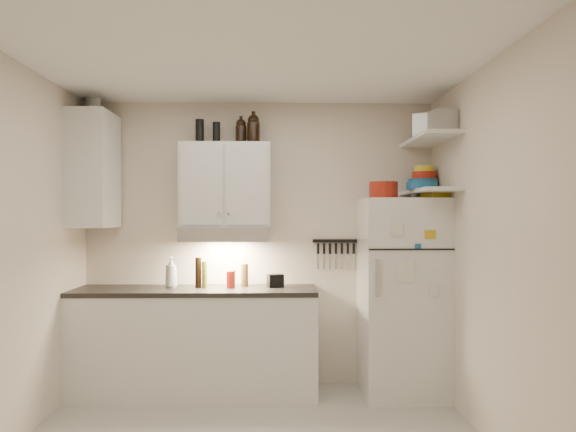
{
  "coord_description": "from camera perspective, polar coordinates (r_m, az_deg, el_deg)",
  "views": [
    {
      "loc": [
        0.16,
        -3.7,
        1.54
      ],
      "look_at": [
        0.25,
        0.9,
        1.55
      ],
      "focal_mm": 35.0,
      "sensor_mm": 36.0,
      "label": 1
    }
  ],
  "objects": [
    {
      "name": "soap_bottle",
      "position": [
        5.05,
        -11.79,
        -5.43
      ],
      "size": [
        0.13,
        0.13,
        0.31
      ],
      "primitive_type": "imported",
      "rotation": [
        0.0,
        0.0,
        -0.1
      ],
      "color": "white",
      "rests_on": "countertop"
    },
    {
      "name": "growler_b",
      "position": [
        5.1,
        -3.53,
        8.83
      ],
      "size": [
        0.12,
        0.12,
        0.27
      ],
      "primitive_type": null,
      "rotation": [
        0.0,
        0.0,
        0.1
      ],
      "color": "black",
      "rests_on": "upper_cabinet"
    },
    {
      "name": "vinegar_bottle",
      "position": [
        5.01,
        -9.1,
        -5.7
      ],
      "size": [
        0.06,
        0.06,
        0.27
      ],
      "primitive_type": "cylinder",
      "rotation": [
        0.0,
        0.0,
        0.04
      ],
      "color": "black",
      "rests_on": "countertop"
    },
    {
      "name": "book_stack",
      "position": [
        4.92,
        14.89,
        2.24
      ],
      "size": [
        0.23,
        0.28,
        0.08
      ],
      "primitive_type": "cube",
      "rotation": [
        0.0,
        0.0,
        0.14
      ],
      "color": "gold",
      "rests_on": "fridge"
    },
    {
      "name": "upper_cabinet",
      "position": [
        5.06,
        -6.35,
        3.11
      ],
      "size": [
        0.8,
        0.33,
        0.75
      ],
      "primitive_type": "cube",
      "color": "white",
      "rests_on": "back_wall"
    },
    {
      "name": "fridge",
      "position": [
        5.03,
        11.53,
        -8.01
      ],
      "size": [
        0.7,
        0.68,
        1.7
      ],
      "primitive_type": "cube",
      "color": "white",
      "rests_on": "floor"
    },
    {
      "name": "bowl_yellow",
      "position": [
        5.19,
        13.65,
        4.67
      ],
      "size": [
        0.17,
        0.17,
        0.05
      ],
      "primitive_type": "cylinder",
      "color": "yellow",
      "rests_on": "bowl_orange"
    },
    {
      "name": "side_jar",
      "position": [
        5.37,
        -19.17,
        10.54
      ],
      "size": [
        0.16,
        0.16,
        0.17
      ],
      "primitive_type": "cylinder",
      "rotation": [
        0.0,
        0.0,
        0.41
      ],
      "color": "silver",
      "rests_on": "side_cabinet"
    },
    {
      "name": "left_wall",
      "position": [
        4.11,
        -26.71,
        -3.47
      ],
      "size": [
        0.02,
        3.0,
        2.6
      ],
      "primitive_type": "cube",
      "color": "beige",
      "rests_on": "ground"
    },
    {
      "name": "ceiling",
      "position": [
        3.85,
        -3.6,
        16.0
      ],
      "size": [
        3.2,
        3.0,
        0.02
      ],
      "primitive_type": "cube",
      "color": "white",
      "rests_on": "ground"
    },
    {
      "name": "tin_a",
      "position": [
        4.9,
        13.8,
        8.9
      ],
      "size": [
        0.24,
        0.23,
        0.19
      ],
      "primitive_type": "cube",
      "rotation": [
        0.0,
        0.0,
        -0.43
      ],
      "color": "#AAAAAD",
      "rests_on": "shelf_hi"
    },
    {
      "name": "plates",
      "position": [
        4.87,
        13.44,
        3.03
      ],
      "size": [
        0.3,
        0.3,
        0.06
      ],
      "primitive_type": "cylinder",
      "rotation": [
        0.0,
        0.0,
        -0.19
      ],
      "color": "#185788",
      "rests_on": "shelf_lo"
    },
    {
      "name": "pepper_mill",
      "position": [
        5.05,
        -4.43,
        -6.02
      ],
      "size": [
        0.07,
        0.07,
        0.2
      ],
      "primitive_type": "cylinder",
      "rotation": [
        0.0,
        0.0,
        0.16
      ],
      "color": "brown",
      "rests_on": "countertop"
    },
    {
      "name": "thermos_b",
      "position": [
        5.16,
        -8.96,
        8.47
      ],
      "size": [
        0.08,
        0.08,
        0.22
      ],
      "primitive_type": "cylinder",
      "rotation": [
        0.0,
        0.0,
        0.08
      ],
      "color": "black",
      "rests_on": "upper_cabinet"
    },
    {
      "name": "back_wall",
      "position": [
        5.21,
        -2.88,
        -2.76
      ],
      "size": [
        3.2,
        0.02,
        2.6
      ],
      "primitive_type": "cube",
      "color": "beige",
      "rests_on": "ground"
    },
    {
      "name": "base_cabinet",
      "position": [
        5.07,
        -9.38,
        -12.65
      ],
      "size": [
        2.1,
        0.6,
        0.88
      ],
      "primitive_type": "cube",
      "color": "white",
      "rests_on": "floor"
    },
    {
      "name": "red_jar",
      "position": [
        4.95,
        -5.85,
        -6.46
      ],
      "size": [
        0.09,
        0.09,
        0.15
      ],
      "primitive_type": "cylinder",
      "rotation": [
        0.0,
        0.0,
        -0.35
      ],
      "color": "maroon",
      "rests_on": "countertop"
    },
    {
      "name": "tin_b",
      "position": [
        4.71,
        15.44,
        9.22
      ],
      "size": [
        0.21,
        0.21,
        0.18
      ],
      "primitive_type": "cube",
      "rotation": [
        0.0,
        0.0,
        0.2
      ],
      "color": "#AAAAAD",
      "rests_on": "shelf_hi"
    },
    {
      "name": "growler_a",
      "position": [
        5.15,
        -4.8,
        8.57
      ],
      "size": [
        0.12,
        0.12,
        0.23
      ],
      "primitive_type": null,
      "rotation": [
        0.0,
        0.0,
        -0.22
      ],
      "color": "black",
      "rests_on": "upper_cabinet"
    },
    {
      "name": "oil_bottle",
      "position": [
        4.99,
        -8.48,
        -5.91
      ],
      "size": [
        0.05,
        0.05,
        0.23
      ],
      "primitive_type": "cylinder",
      "rotation": [
        0.0,
        0.0,
        -0.24
      ],
      "color": "#606318",
      "rests_on": "countertop"
    },
    {
      "name": "spice_jar",
      "position": [
        5.01,
        12.71,
        2.24
      ],
      "size": [
        0.06,
        0.06,
        0.09
      ],
      "primitive_type": "cylinder",
      "rotation": [
        0.0,
        0.0,
        0.18
      ],
      "color": "silver",
      "rests_on": "fridge"
    },
    {
      "name": "range_hood",
      "position": [
        4.99,
        -6.41,
        -1.84
      ],
      "size": [
        0.76,
        0.46,
        0.12
      ],
      "primitive_type": "cube",
      "color": "silver",
      "rests_on": "back_wall"
    },
    {
      "name": "countertop",
      "position": [
        4.99,
        -9.37,
        -7.49
      ],
      "size": [
        2.1,
        0.62,
        0.04
      ],
      "primitive_type": "cube",
      "color": "black",
      "rests_on": "base_cabinet"
    },
    {
      "name": "side_cabinet",
      "position": [
        5.17,
        -19.16,
        4.44
      ],
      "size": [
        0.33,
        0.55,
        1.0
      ],
      "primitive_type": "cube",
      "color": "white",
      "rests_on": "left_wall"
    },
    {
      "name": "clear_bottle",
      "position": [
        4.97,
        -5.67,
        -6.37
      ],
      "size": [
        0.07,
        0.07,
        0.16
      ],
      "primitive_type": "cylinder",
      "rotation": [
        0.0,
        0.0,
        0.37
      ],
      "color": "silver",
      "rests_on": "countertop"
    },
    {
      "name": "shelf_lo",
      "position": [
        4.9,
        14.16,
        2.45
      ],
      "size": [
        0.3,
        0.95,
        0.03
      ],
      "primitive_type": "cube",
      "color": "white",
      "rests_on": "right_wall"
    },
    {
      "name": "shelf_hi",
      "position": [
        4.94,
        14.16,
        7.56
      ],
      "size": [
        0.3,
        0.95,
        0.03
      ],
      "primitive_type": "cube",
      "color": "white",
      "rests_on": "right_wall"
    },
    {
      "name": "bowl_teal",
      "position": [
        5.17,
        13.5,
        3.08
      ],
      "size": [
        0.27,
        0.27,
        0.11
      ],
      "primitive_type": "cylinder",
      "color": "#185788",
      "rests_on": "shelf_lo"
    },
    {
      "name": "bowl_orange",
      "position": [
        5.19,
        13.65,
        4.02
      ],
      "size": [
        0.21,
        0.21,
        0.06
      ],
      "primitive_type": "cylinder",
      "color": "red",
      "rests_on": "bowl_teal"
    },
    {
      "name": "knife_strip",
      "position": [
        5.21,
        4.83,
        -2.54
      ],
      "size": [
        0.42,
        0.02,
        0.03
      ],
      "primitive_type": "cube",
      "color": "black",
      "rests_on": "back_wall"
    },
    {
      "name": "stock_pot",
      "position": [
        5.19,
        14.23,
        8.5
      ],
      "size": [
        0.37,
        0.37,
        0.21
      ],
      "primitive_type": "cylinder",
      "rotation": [
        0.0,
        0.0,
        -0.35
      ],
      "color": "silver",
      "rests_on": "shelf_hi"
    },
    {
      "name": "dutch_oven",
      "position": [
        4.84,
        9.67,
        2.61
      ],
      "size": [
        0.28,
        0.28,
        0.14
      ],
      "primitive_type": "cylinder",
      "rotation": [
        0.0,
        0.0,
        0.19
      ],
      "color": "maroon",
      "rests_on": "fridge"
    },
    {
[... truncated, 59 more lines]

